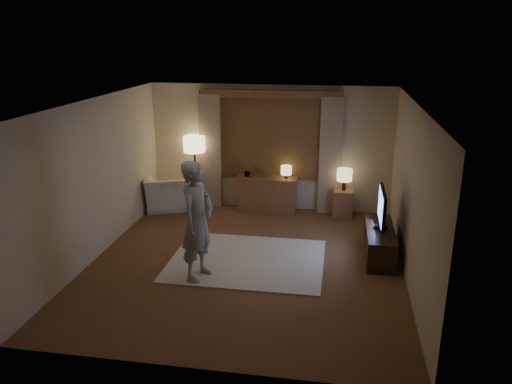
% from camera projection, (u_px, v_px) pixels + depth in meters
% --- Properties ---
extents(room, '(5.04, 5.54, 2.64)m').
position_uv_depth(room, '(251.00, 176.00, 8.22)').
color(room, brown).
rests_on(room, ground).
extents(rug, '(2.50, 2.00, 0.02)m').
position_uv_depth(rug, '(247.00, 260.00, 8.22)').
color(rug, beige).
rests_on(rug, floor).
extents(sideboard, '(1.20, 0.40, 0.70)m').
position_uv_depth(sideboard, '(267.00, 195.00, 10.41)').
color(sideboard, brown).
rests_on(sideboard, floor).
extents(picture_frame, '(0.16, 0.02, 0.20)m').
position_uv_depth(picture_frame, '(267.00, 174.00, 10.27)').
color(picture_frame, brown).
rests_on(picture_frame, sideboard).
extents(plant, '(0.17, 0.13, 0.30)m').
position_uv_depth(plant, '(248.00, 171.00, 10.32)').
color(plant, '#999999').
rests_on(plant, sideboard).
extents(table_lamp_sideboard, '(0.22, 0.22, 0.30)m').
position_uv_depth(table_lamp_sideboard, '(286.00, 171.00, 10.17)').
color(table_lamp_sideboard, black).
rests_on(table_lamp_sideboard, sideboard).
extents(floor_lamp, '(0.45, 0.45, 1.55)m').
position_uv_depth(floor_lamp, '(194.00, 148.00, 10.36)').
color(floor_lamp, black).
rests_on(floor_lamp, floor).
extents(armchair, '(1.45, 1.37, 0.75)m').
position_uv_depth(armchair, '(172.00, 191.00, 10.58)').
color(armchair, beige).
rests_on(armchair, floor).
extents(side_table, '(0.40, 0.40, 0.56)m').
position_uv_depth(side_table, '(343.00, 203.00, 10.13)').
color(side_table, brown).
rests_on(side_table, floor).
extents(table_lamp_side, '(0.30, 0.30, 0.44)m').
position_uv_depth(table_lamp_side, '(345.00, 175.00, 9.95)').
color(table_lamp_side, black).
rests_on(table_lamp_side, side_table).
extents(tv_stand, '(0.45, 1.40, 0.50)m').
position_uv_depth(tv_stand, '(379.00, 243.00, 8.31)').
color(tv_stand, black).
rests_on(tv_stand, floor).
extents(tv, '(0.23, 0.93, 0.67)m').
position_uv_depth(tv, '(382.00, 208.00, 8.12)').
color(tv, black).
rests_on(tv, tv_stand).
extents(person, '(0.60, 0.76, 1.82)m').
position_uv_depth(person, '(197.00, 221.00, 7.38)').
color(person, '#A19C95').
rests_on(person, rug).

